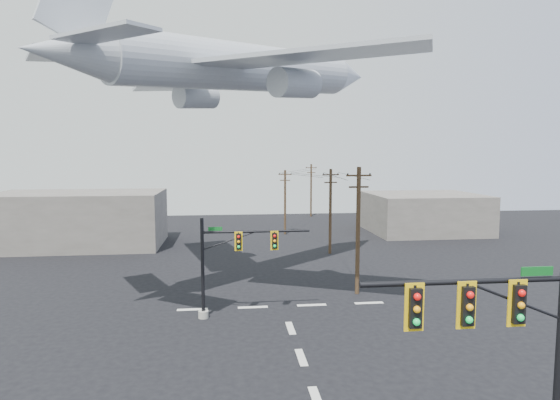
{
  "coord_description": "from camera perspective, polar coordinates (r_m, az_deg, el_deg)",
  "views": [
    {
      "loc": [
        -3.63,
        -18.42,
        10.26
      ],
      "look_at": [
        -0.97,
        5.0,
        7.91
      ],
      "focal_mm": 30.0,
      "sensor_mm": 36.0,
      "label": 1
    }
  ],
  "objects": [
    {
      "name": "ground",
      "position": [
        21.39,
        4.44,
        -22.99
      ],
      "size": [
        120.0,
        120.0,
        0.0
      ],
      "primitive_type": "plane",
      "color": "black",
      "rests_on": "ground"
    },
    {
      "name": "lane_markings",
      "position": [
        26.12,
        2.12,
        -17.42
      ],
      "size": [
        14.0,
        21.2,
        0.01
      ],
      "color": "silver",
      "rests_on": "ground"
    },
    {
      "name": "signal_mast_near",
      "position": [
        16.63,
        26.54,
        -16.18
      ],
      "size": [
        6.82,
        0.83,
        7.52
      ],
      "color": "#9C998E",
      "rests_on": "ground"
    },
    {
      "name": "signal_mast_far",
      "position": [
        29.52,
        -6.51,
        -7.71
      ],
      "size": [
        7.02,
        0.69,
        6.32
      ],
      "color": "#9C998E",
      "rests_on": "ground"
    },
    {
      "name": "utility_pole_a",
      "position": [
        34.39,
        9.49,
        -3.4
      ],
      "size": [
        1.87,
        0.31,
        9.31
      ],
      "rotation": [
        0.0,
        0.0,
        0.04
      ],
      "color": "#48331F",
      "rests_on": "ground"
    },
    {
      "name": "utility_pole_b",
      "position": [
        48.04,
        6.16,
        -1.16
      ],
      "size": [
        1.76,
        0.35,
        8.7
      ],
      "rotation": [
        0.0,
        0.0,
        0.13
      ],
      "color": "#48331F",
      "rests_on": "ground"
    },
    {
      "name": "utility_pole_c",
      "position": [
        59.26,
        0.62,
        -0.09
      ],
      "size": [
        1.68,
        0.28,
        8.19
      ],
      "rotation": [
        0.0,
        0.0,
        -0.09
      ],
      "color": "#48331F",
      "rests_on": "ground"
    },
    {
      "name": "utility_pole_d",
      "position": [
        76.15,
        3.81,
        1.33
      ],
      "size": [
        1.74,
        0.56,
        8.54
      ],
      "rotation": [
        0.0,
        0.0,
        -0.25
      ],
      "color": "#48331F",
      "rests_on": "ground"
    },
    {
      "name": "power_lines",
      "position": [
        54.93,
        3.85,
        3.28
      ],
      "size": [
        7.84,
        42.07,
        0.64
      ],
      "color": "black"
    },
    {
      "name": "airliner",
      "position": [
        35.15,
        -4.42,
        15.71
      ],
      "size": [
        26.39,
        24.85,
        8.12
      ],
      "rotation": [
        0.0,
        -0.07,
        0.71
      ],
      "color": "#ADB3B9"
    },
    {
      "name": "building_left",
      "position": [
        56.34,
        -23.34,
        -2.18
      ],
      "size": [
        18.0,
        10.0,
        6.0
      ],
      "primitive_type": "cube",
      "color": "slate",
      "rests_on": "ground"
    },
    {
      "name": "building_right",
      "position": [
        64.26,
        17.07,
        -1.49
      ],
      "size": [
        14.0,
        12.0,
        5.0
      ],
      "primitive_type": "cube",
      "color": "slate",
      "rests_on": "ground"
    }
  ]
}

